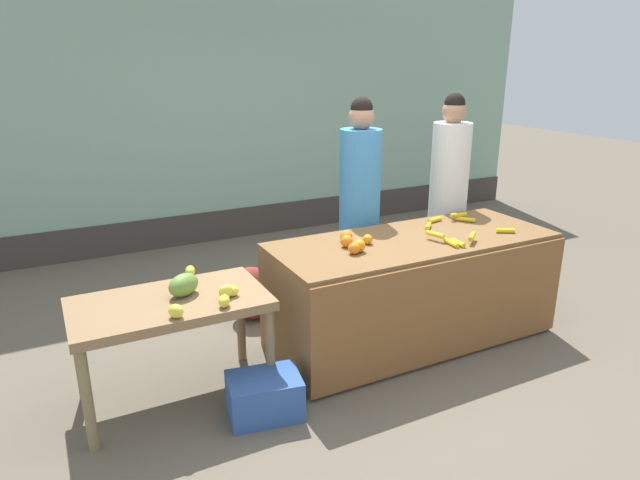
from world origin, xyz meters
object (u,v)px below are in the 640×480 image
(vendor_woman_white_shirt, at_px, (448,196))
(produce_crate, at_px, (264,396))
(vendor_woman_blue_shirt, at_px, (359,207))
(produce_sack, at_px, (252,293))

(vendor_woman_white_shirt, xyz_separation_m, produce_crate, (-2.23, -1.06, -0.79))
(vendor_woman_blue_shirt, relative_size, vendor_woman_white_shirt, 1.00)
(vendor_woman_white_shirt, bearing_deg, produce_crate, -154.60)
(vendor_woman_blue_shirt, distance_m, produce_crate, 1.88)
(vendor_woman_blue_shirt, height_order, produce_crate, vendor_woman_blue_shirt)
(produce_sack, bearing_deg, vendor_woman_blue_shirt, -12.33)
(vendor_woman_blue_shirt, relative_size, produce_crate, 4.12)
(vendor_woman_blue_shirt, height_order, vendor_woman_white_shirt, vendor_woman_white_shirt)
(vendor_woman_blue_shirt, bearing_deg, produce_crate, -140.35)
(produce_crate, relative_size, produce_sack, 0.95)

